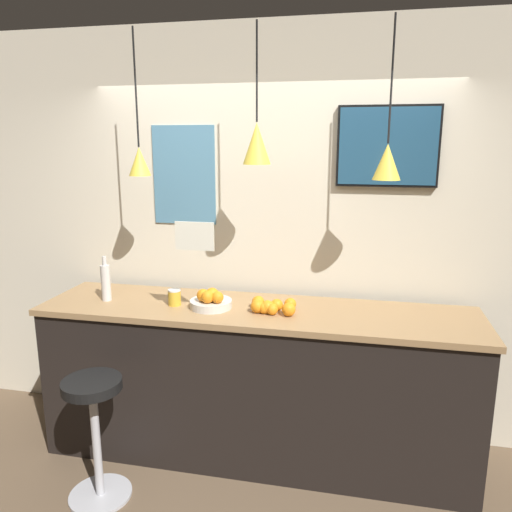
% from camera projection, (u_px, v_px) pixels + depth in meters
% --- Properties ---
extents(back_wall, '(8.00, 0.06, 2.90)m').
position_uv_depth(back_wall, '(269.00, 236.00, 3.58)').
color(back_wall, beige).
rests_on(back_wall, ground_plane).
extents(service_counter, '(2.86, 0.68, 1.05)m').
position_uv_depth(service_counter, '(256.00, 382.00, 3.36)').
color(service_counter, black).
rests_on(service_counter, ground_plane).
extents(bar_stool, '(0.38, 0.38, 0.77)m').
position_uv_depth(bar_stool, '(95.00, 419.00, 2.93)').
color(bar_stool, '#B7B7BC').
rests_on(bar_stool, ground_plane).
extents(fruit_bowl, '(0.27, 0.27, 0.14)m').
position_uv_depth(fruit_bowl, '(211.00, 301.00, 3.23)').
color(fruit_bowl, beige).
rests_on(fruit_bowl, service_counter).
extents(orange_pile, '(0.30, 0.20, 0.09)m').
position_uv_depth(orange_pile, '(272.00, 306.00, 3.16)').
color(orange_pile, orange).
rests_on(orange_pile, service_counter).
extents(juice_bottle, '(0.06, 0.06, 0.31)m').
position_uv_depth(juice_bottle, '(106.00, 282.00, 3.38)').
color(juice_bottle, silver).
rests_on(juice_bottle, service_counter).
extents(spread_jar, '(0.09, 0.09, 0.11)m').
position_uv_depth(spread_jar, '(175.00, 297.00, 3.30)').
color(spread_jar, gold).
rests_on(spread_jar, service_counter).
extents(pendant_lamp_left, '(0.14, 0.14, 0.91)m').
position_uv_depth(pendant_lamp_left, '(139.00, 160.00, 3.21)').
color(pendant_lamp_left, black).
extents(pendant_lamp_middle, '(0.17, 0.17, 0.83)m').
position_uv_depth(pendant_lamp_middle, '(257.00, 143.00, 3.03)').
color(pendant_lamp_middle, black).
extents(pendant_lamp_right, '(0.16, 0.16, 0.91)m').
position_uv_depth(pendant_lamp_right, '(387.00, 161.00, 2.89)').
color(pendant_lamp_right, black).
extents(mounted_tv, '(0.65, 0.04, 0.52)m').
position_uv_depth(mounted_tv, '(388.00, 146.00, 3.23)').
color(mounted_tv, black).
extents(hanging_menu_board, '(0.24, 0.01, 0.17)m').
position_uv_depth(hanging_menu_board, '(195.00, 236.00, 2.95)').
color(hanging_menu_board, white).
extents(wall_poster, '(0.46, 0.01, 0.70)m').
position_uv_depth(wall_poster, '(184.00, 175.00, 3.58)').
color(wall_poster, teal).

